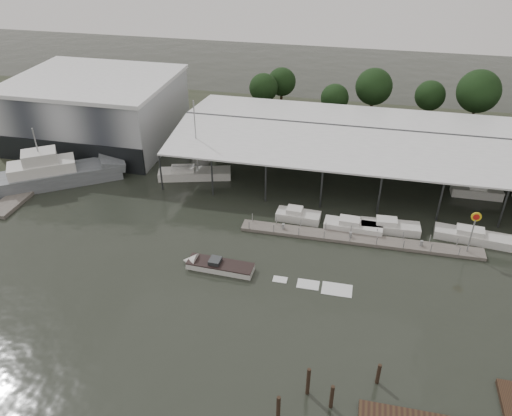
% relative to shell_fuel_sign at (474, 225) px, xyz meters
% --- Properties ---
extents(ground, '(200.00, 200.00, 0.00)m').
position_rel_shell_fuel_sign_xyz_m(ground, '(-27.00, -9.99, -3.93)').
color(ground, black).
rests_on(ground, ground).
extents(land_strip_far, '(140.00, 30.00, 0.30)m').
position_rel_shell_fuel_sign_xyz_m(land_strip_far, '(-27.00, 32.01, -3.83)').
color(land_strip_far, '#383C2D').
rests_on(land_strip_far, ground).
extents(land_strip_west, '(20.00, 40.00, 0.30)m').
position_rel_shell_fuel_sign_xyz_m(land_strip_west, '(-67.00, 20.01, -3.83)').
color(land_strip_west, '#383C2D').
rests_on(land_strip_west, ground).
extents(storage_warehouse, '(24.50, 20.50, 10.50)m').
position_rel_shell_fuel_sign_xyz_m(storage_warehouse, '(-55.00, 19.95, 1.36)').
color(storage_warehouse, '#A4A9AF').
rests_on(storage_warehouse, ground).
extents(covered_boat_shed, '(58.24, 24.00, 6.96)m').
position_rel_shell_fuel_sign_xyz_m(covered_boat_shed, '(-10.00, 18.01, 2.20)').
color(covered_boat_shed, white).
rests_on(covered_boat_shed, ground).
extents(trawler_dock, '(3.00, 18.00, 0.50)m').
position_rel_shell_fuel_sign_xyz_m(trawler_dock, '(-57.00, 4.01, -3.68)').
color(trawler_dock, slate).
rests_on(trawler_dock, ground).
extents(floating_dock, '(28.00, 2.00, 1.40)m').
position_rel_shell_fuel_sign_xyz_m(floating_dock, '(-12.00, 0.01, -3.72)').
color(floating_dock, slate).
rests_on(floating_dock, ground).
extents(shell_fuel_sign, '(1.10, 0.18, 5.55)m').
position_rel_shell_fuel_sign_xyz_m(shell_fuel_sign, '(0.00, 0.00, 0.00)').
color(shell_fuel_sign, gray).
rests_on(shell_fuel_sign, ground).
extents(grey_trawler, '(18.32, 14.16, 8.84)m').
position_rel_shell_fuel_sign_xyz_m(grey_trawler, '(-54.36, 4.81, -2.35)').
color(grey_trawler, slate).
rests_on(grey_trawler, ground).
extents(white_sailboat, '(10.57, 5.20, 11.77)m').
position_rel_shell_fuel_sign_xyz_m(white_sailboat, '(-35.90, 10.68, -3.29)').
color(white_sailboat, silver).
rests_on(white_sailboat, ground).
extents(speedboat_underway, '(18.94, 3.08, 2.00)m').
position_rel_shell_fuel_sign_xyz_m(speedboat_underway, '(-27.04, -8.58, -3.53)').
color(speedboat_underway, silver).
rests_on(speedboat_underway, ground).
extents(moored_cruiser_0, '(5.53, 2.48, 1.70)m').
position_rel_shell_fuel_sign_xyz_m(moored_cruiser_0, '(-19.66, 2.95, -3.31)').
color(moored_cruiser_0, silver).
rests_on(moored_cruiser_0, ground).
extents(moored_cruiser_1, '(7.05, 2.55, 1.70)m').
position_rel_shell_fuel_sign_xyz_m(moored_cruiser_1, '(-12.85, 1.98, -3.31)').
color(moored_cruiser_1, silver).
rests_on(moored_cruiser_1, ground).
extents(moored_cruiser_2, '(7.06, 2.52, 1.70)m').
position_rel_shell_fuel_sign_xyz_m(moored_cruiser_2, '(-8.50, 2.85, -3.31)').
color(moored_cruiser_2, silver).
rests_on(moored_cruiser_2, ground).
extents(moored_cruiser_3, '(8.94, 3.18, 1.70)m').
position_rel_shell_fuel_sign_xyz_m(moored_cruiser_3, '(1.01, 2.90, -3.31)').
color(moored_cruiser_3, silver).
rests_on(moored_cruiser_3, ground).
extents(horizon_tree_line, '(64.19, 10.68, 10.65)m').
position_rel_shell_fuel_sign_xyz_m(horizon_tree_line, '(-0.21, 38.02, 1.98)').
color(horizon_tree_line, black).
rests_on(horizon_tree_line, ground).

